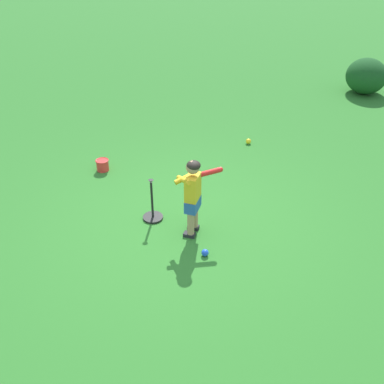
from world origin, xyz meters
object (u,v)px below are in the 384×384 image
at_px(play_ball_by_bucket, 248,141).
at_px(toy_bucket, 102,165).
at_px(play_ball_behind_batter, 205,253).
at_px(batting_tee, 152,212).
at_px(child_batter, 193,191).

height_order(play_ball_by_bucket, toy_bucket, toy_bucket).
bearing_deg(play_ball_behind_batter, batting_tee, 130.62).
distance_m(child_batter, batting_tee, 0.84).
bearing_deg(play_ball_by_bucket, toy_bucket, -159.69).
relative_size(child_batter, toy_bucket, 5.00).
bearing_deg(toy_bucket, play_ball_behind_batter, -53.87).
bearing_deg(toy_bucket, child_batter, -49.56).
relative_size(play_ball_by_bucket, play_ball_behind_batter, 1.08).
xyz_separation_m(batting_tee, toy_bucket, (-0.90, 1.37, -0.01)).
xyz_separation_m(play_ball_by_bucket, batting_tee, (-1.62, -2.31, 0.06)).
height_order(batting_tee, toy_bucket, batting_tee).
bearing_deg(child_batter, play_ball_behind_batter, -73.73).
relative_size(child_batter, play_ball_by_bucket, 11.00).
bearing_deg(play_ball_behind_batter, toy_bucket, 126.13).
distance_m(batting_tee, toy_bucket, 1.64).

